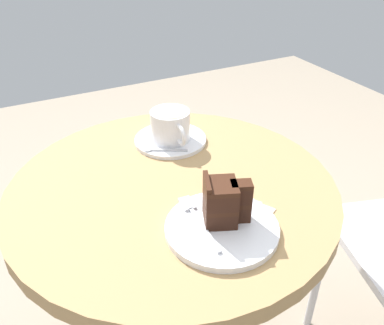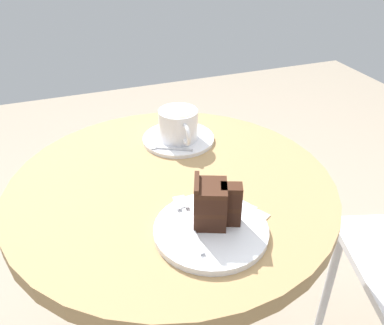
{
  "view_description": "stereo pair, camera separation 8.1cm",
  "coord_description": "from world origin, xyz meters",
  "px_view_note": "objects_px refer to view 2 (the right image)",
  "views": [
    {
      "loc": [
        0.61,
        -0.27,
        1.15
      ],
      "look_at": [
        0.0,
        0.04,
        0.72
      ],
      "focal_mm": 38.0,
      "sensor_mm": 36.0,
      "label": 1
    },
    {
      "loc": [
        0.64,
        -0.19,
        1.15
      ],
      "look_at": [
        0.0,
        0.04,
        0.72
      ],
      "focal_mm": 38.0,
      "sensor_mm": 36.0,
      "label": 2
    }
  ],
  "objects_px": {
    "saucer": "(178,139)",
    "cake_plate": "(211,230)",
    "cake_slice": "(213,204)",
    "fork": "(186,216)",
    "teaspoon": "(164,148)",
    "coffee_cup": "(179,124)",
    "napkin": "(220,216)"
  },
  "relations": [
    {
      "from": "saucer",
      "to": "cake_plate",
      "type": "bearing_deg",
      "value": -8.9
    },
    {
      "from": "cake_slice",
      "to": "fork",
      "type": "bearing_deg",
      "value": -125.67
    },
    {
      "from": "teaspoon",
      "to": "fork",
      "type": "height_order",
      "value": "fork"
    },
    {
      "from": "coffee_cup",
      "to": "teaspoon",
      "type": "xyz_separation_m",
      "value": [
        0.03,
        -0.05,
        -0.04
      ]
    },
    {
      "from": "coffee_cup",
      "to": "napkin",
      "type": "xyz_separation_m",
      "value": [
        0.29,
        -0.02,
        -0.04
      ]
    },
    {
      "from": "cake_plate",
      "to": "coffee_cup",
      "type": "bearing_deg",
      "value": 171.13
    },
    {
      "from": "cake_plate",
      "to": "cake_slice",
      "type": "relative_size",
      "value": 2.17
    },
    {
      "from": "cake_slice",
      "to": "saucer",
      "type": "bearing_deg",
      "value": 172.05
    },
    {
      "from": "coffee_cup",
      "to": "cake_plate",
      "type": "relative_size",
      "value": 0.63
    },
    {
      "from": "saucer",
      "to": "teaspoon",
      "type": "relative_size",
      "value": 1.84
    },
    {
      "from": "saucer",
      "to": "teaspoon",
      "type": "bearing_deg",
      "value": -49.99
    },
    {
      "from": "napkin",
      "to": "fork",
      "type": "bearing_deg",
      "value": -96.0
    },
    {
      "from": "fork",
      "to": "napkin",
      "type": "height_order",
      "value": "fork"
    },
    {
      "from": "cake_plate",
      "to": "cake_slice",
      "type": "xyz_separation_m",
      "value": [
        -0.01,
        0.01,
        0.05
      ]
    },
    {
      "from": "saucer",
      "to": "coffee_cup",
      "type": "bearing_deg",
      "value": -10.3
    },
    {
      "from": "coffee_cup",
      "to": "fork",
      "type": "distance_m",
      "value": 0.29
    },
    {
      "from": "cake_plate",
      "to": "napkin",
      "type": "xyz_separation_m",
      "value": [
        -0.03,
        0.03,
        -0.0
      ]
    },
    {
      "from": "cake_plate",
      "to": "napkin",
      "type": "distance_m",
      "value": 0.05
    },
    {
      "from": "saucer",
      "to": "teaspoon",
      "type": "height_order",
      "value": "teaspoon"
    },
    {
      "from": "saucer",
      "to": "cake_plate",
      "type": "relative_size",
      "value": 0.86
    },
    {
      "from": "saucer",
      "to": "cake_plate",
      "type": "xyz_separation_m",
      "value": [
        0.33,
        -0.05,
        0.0
      ]
    },
    {
      "from": "coffee_cup",
      "to": "cake_plate",
      "type": "distance_m",
      "value": 0.32
    },
    {
      "from": "saucer",
      "to": "coffee_cup",
      "type": "height_order",
      "value": "coffee_cup"
    },
    {
      "from": "coffee_cup",
      "to": "cake_slice",
      "type": "bearing_deg",
      "value": -7.9
    },
    {
      "from": "teaspoon",
      "to": "fork",
      "type": "bearing_deg",
      "value": 111.3
    },
    {
      "from": "coffee_cup",
      "to": "fork",
      "type": "bearing_deg",
      "value": -15.98
    },
    {
      "from": "coffee_cup",
      "to": "cake_slice",
      "type": "distance_m",
      "value": 0.31
    },
    {
      "from": "fork",
      "to": "napkin",
      "type": "relative_size",
      "value": 0.87
    },
    {
      "from": "fork",
      "to": "napkin",
      "type": "bearing_deg",
      "value": -92.04
    },
    {
      "from": "coffee_cup",
      "to": "teaspoon",
      "type": "bearing_deg",
      "value": -54.14
    },
    {
      "from": "saucer",
      "to": "fork",
      "type": "xyz_separation_m",
      "value": [
        0.29,
        -0.08,
        0.01
      ]
    },
    {
      "from": "fork",
      "to": "coffee_cup",
      "type": "bearing_deg",
      "value": -12.02
    }
  ]
}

